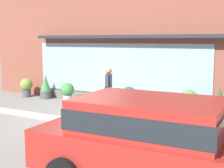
{
  "coord_description": "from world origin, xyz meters",
  "views": [
    {
      "loc": [
        5.56,
        -7.73,
        2.53
      ],
      "look_at": [
        0.43,
        1.2,
        1.09
      ],
      "focal_mm": 50.43,
      "sensor_mm": 36.0,
      "label": 1
    }
  ],
  "objects_px": {
    "fire_hydrant": "(129,105)",
    "potted_plant_window_left": "(68,92)",
    "potted_plant_by_entrance": "(129,97)",
    "potted_plant_trailing_edge": "(188,102)",
    "pedestrian_with_handbag": "(108,88)",
    "parked_car_red": "(156,139)",
    "potted_plant_low_front": "(46,87)",
    "potted_plant_near_hydrant": "(26,86)",
    "potted_plant_corner_tall": "(219,105)"
  },
  "relations": [
    {
      "from": "fire_hydrant",
      "to": "potted_plant_corner_tall",
      "type": "height_order",
      "value": "potted_plant_corner_tall"
    },
    {
      "from": "pedestrian_with_handbag",
      "to": "potted_plant_window_left",
      "type": "relative_size",
      "value": 1.92
    },
    {
      "from": "potted_plant_trailing_edge",
      "to": "potted_plant_by_entrance",
      "type": "bearing_deg",
      "value": 178.54
    },
    {
      "from": "potted_plant_by_entrance",
      "to": "potted_plant_corner_tall",
      "type": "distance_m",
      "value": 3.3
    },
    {
      "from": "potted_plant_low_front",
      "to": "potted_plant_by_entrance",
      "type": "relative_size",
      "value": 1.25
    },
    {
      "from": "fire_hydrant",
      "to": "potted_plant_window_left",
      "type": "distance_m",
      "value": 3.33
    },
    {
      "from": "potted_plant_corner_tall",
      "to": "potted_plant_window_left",
      "type": "bearing_deg",
      "value": -179.38
    },
    {
      "from": "pedestrian_with_handbag",
      "to": "potted_plant_by_entrance",
      "type": "xyz_separation_m",
      "value": [
        0.19,
        1.17,
        -0.48
      ]
    },
    {
      "from": "potted_plant_by_entrance",
      "to": "potted_plant_low_front",
      "type": "bearing_deg",
      "value": 179.18
    },
    {
      "from": "fire_hydrant",
      "to": "potted_plant_window_left",
      "type": "xyz_separation_m",
      "value": [
        -3.2,
        0.92,
        0.04
      ]
    },
    {
      "from": "potted_plant_low_front",
      "to": "potted_plant_trailing_edge",
      "type": "bearing_deg",
      "value": -1.05
    },
    {
      "from": "potted_plant_low_front",
      "to": "pedestrian_with_handbag",
      "type": "bearing_deg",
      "value": -17.43
    },
    {
      "from": "potted_plant_by_entrance",
      "to": "potted_plant_corner_tall",
      "type": "bearing_deg",
      "value": -5.23
    },
    {
      "from": "fire_hydrant",
      "to": "potted_plant_near_hydrant",
      "type": "bearing_deg",
      "value": 168.05
    },
    {
      "from": "parked_car_red",
      "to": "potted_plant_window_left",
      "type": "relative_size",
      "value": 5.25
    },
    {
      "from": "potted_plant_low_front",
      "to": "potted_plant_by_entrance",
      "type": "distance_m",
      "value": 4.09
    },
    {
      "from": "fire_hydrant",
      "to": "pedestrian_with_handbag",
      "type": "distance_m",
      "value": 0.96
    },
    {
      "from": "fire_hydrant",
      "to": "potted_plant_by_entrance",
      "type": "height_order",
      "value": "fire_hydrant"
    },
    {
      "from": "fire_hydrant",
      "to": "potted_plant_by_entrance",
      "type": "relative_size",
      "value": 1.07
    },
    {
      "from": "potted_plant_trailing_edge",
      "to": "potted_plant_window_left",
      "type": "height_order",
      "value": "potted_plant_trailing_edge"
    },
    {
      "from": "potted_plant_by_entrance",
      "to": "potted_plant_near_hydrant",
      "type": "xyz_separation_m",
      "value": [
        -5.11,
        -0.06,
        0.02
      ]
    },
    {
      "from": "potted_plant_low_front",
      "to": "potted_plant_window_left",
      "type": "relative_size",
      "value": 1.24
    },
    {
      "from": "fire_hydrant",
      "to": "pedestrian_with_handbag",
      "type": "height_order",
      "value": "pedestrian_with_handbag"
    },
    {
      "from": "potted_plant_low_front",
      "to": "potted_plant_corner_tall",
      "type": "distance_m",
      "value": 7.38
    },
    {
      "from": "pedestrian_with_handbag",
      "to": "potted_plant_trailing_edge",
      "type": "bearing_deg",
      "value": 93.85
    },
    {
      "from": "parked_car_red",
      "to": "potted_plant_low_front",
      "type": "bearing_deg",
      "value": 140.54
    },
    {
      "from": "potted_plant_window_left",
      "to": "potted_plant_corner_tall",
      "type": "relative_size",
      "value": 0.75
    },
    {
      "from": "fire_hydrant",
      "to": "potted_plant_corner_tall",
      "type": "bearing_deg",
      "value": 20.29
    },
    {
      "from": "pedestrian_with_handbag",
      "to": "fire_hydrant",
      "type": "bearing_deg",
      "value": 61.43
    },
    {
      "from": "potted_plant_by_entrance",
      "to": "potted_plant_near_hydrant",
      "type": "bearing_deg",
      "value": -179.28
    },
    {
      "from": "potted_plant_trailing_edge",
      "to": "potted_plant_corner_tall",
      "type": "height_order",
      "value": "potted_plant_corner_tall"
    },
    {
      "from": "potted_plant_near_hydrant",
      "to": "potted_plant_window_left",
      "type": "bearing_deg",
      "value": -6.71
    },
    {
      "from": "pedestrian_with_handbag",
      "to": "potted_plant_trailing_edge",
      "type": "height_order",
      "value": "pedestrian_with_handbag"
    },
    {
      "from": "parked_car_red",
      "to": "potted_plant_window_left",
      "type": "height_order",
      "value": "parked_car_red"
    },
    {
      "from": "potted_plant_window_left",
      "to": "potted_plant_by_entrance",
      "type": "xyz_separation_m",
      "value": [
        2.56,
        0.36,
        -0.04
      ]
    },
    {
      "from": "fire_hydrant",
      "to": "potted_plant_by_entrance",
      "type": "xyz_separation_m",
      "value": [
        -0.63,
        1.28,
        0.0
      ]
    },
    {
      "from": "fire_hydrant",
      "to": "parked_car_red",
      "type": "bearing_deg",
      "value": -57.76
    },
    {
      "from": "fire_hydrant",
      "to": "potted_plant_window_left",
      "type": "height_order",
      "value": "fire_hydrant"
    },
    {
      "from": "pedestrian_with_handbag",
      "to": "potted_plant_by_entrance",
      "type": "height_order",
      "value": "pedestrian_with_handbag"
    },
    {
      "from": "potted_plant_near_hydrant",
      "to": "potted_plant_corner_tall",
      "type": "distance_m",
      "value": 8.4
    },
    {
      "from": "potted_plant_trailing_edge",
      "to": "potted_plant_low_front",
      "type": "height_order",
      "value": "potted_plant_low_front"
    },
    {
      "from": "potted_plant_by_entrance",
      "to": "potted_plant_near_hydrant",
      "type": "height_order",
      "value": "potted_plant_near_hydrant"
    },
    {
      "from": "parked_car_red",
      "to": "potted_plant_near_hydrant",
      "type": "bearing_deg",
      "value": 144.62
    },
    {
      "from": "potted_plant_window_left",
      "to": "potted_plant_near_hydrant",
      "type": "relative_size",
      "value": 1.01
    },
    {
      "from": "potted_plant_low_front",
      "to": "fire_hydrant",
      "type": "bearing_deg",
      "value": -15.82
    },
    {
      "from": "fire_hydrant",
      "to": "potted_plant_low_front",
      "type": "height_order",
      "value": "potted_plant_low_front"
    },
    {
      "from": "fire_hydrant",
      "to": "parked_car_red",
      "type": "height_order",
      "value": "parked_car_red"
    },
    {
      "from": "fire_hydrant",
      "to": "pedestrian_with_handbag",
      "type": "bearing_deg",
      "value": 172.13
    },
    {
      "from": "parked_car_red",
      "to": "potted_plant_trailing_edge",
      "type": "relative_size",
      "value": 4.86
    },
    {
      "from": "parked_car_red",
      "to": "potted_plant_low_front",
      "type": "height_order",
      "value": "parked_car_red"
    }
  ]
}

